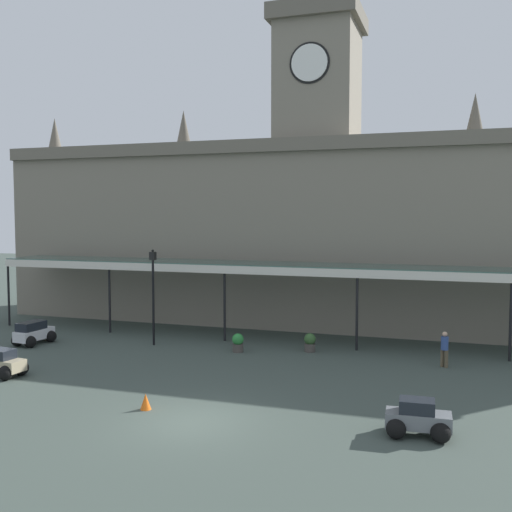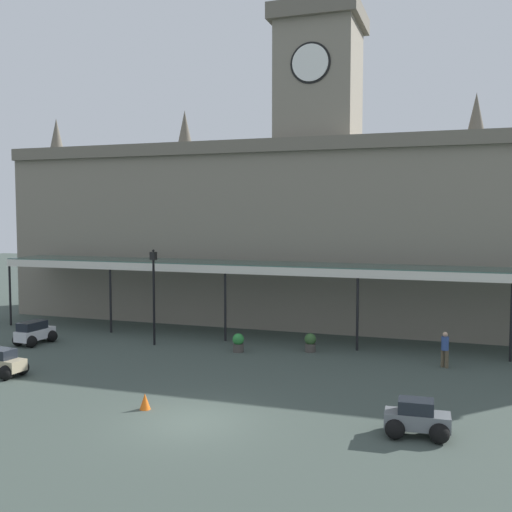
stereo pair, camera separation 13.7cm
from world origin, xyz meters
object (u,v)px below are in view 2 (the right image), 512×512
planter_near_kerb (238,342)px  planter_forecourt_centre (310,342)px  car_white_estate (35,334)px  car_grey_sedan (417,421)px  traffic_cone (145,401)px  pedestrian_near_entrance (445,348)px  victorian_lamppost (154,286)px  car_beige_sedan (2,364)px

planter_near_kerb → planter_forecourt_centre: bearing=19.2°
car_white_estate → planter_near_kerb: 11.37m
car_grey_sedan → planter_forecourt_centre: car_grey_sedan is taller
planter_near_kerb → planter_forecourt_centre: (3.52, 1.22, 0.00)m
traffic_cone → planter_forecourt_centre: planter_forecourt_centre is taller
car_grey_sedan → planter_near_kerb: size_ratio=2.18×
car_grey_sedan → pedestrian_near_entrance: bearing=85.9°
car_grey_sedan → pedestrian_near_entrance: (0.67, 9.27, 0.41)m
car_grey_sedan → car_white_estate: bearing=160.5°
car_grey_sedan → car_white_estate: 21.98m
planter_forecourt_centre → pedestrian_near_entrance: bearing=-9.4°
car_white_estate → traffic_cone: 13.61m
planter_near_kerb → planter_forecourt_centre: 3.72m
car_grey_sedan → car_white_estate: car_white_estate is taller
victorian_lamppost → planter_near_kerb: victorian_lamppost is taller
car_white_estate → car_beige_sedan: bearing=-62.8°
car_grey_sedan → victorian_lamppost: 17.34m
car_grey_sedan → traffic_cone: bearing=-177.3°
car_grey_sedan → planter_forecourt_centre: 11.98m
car_beige_sedan → victorian_lamppost: size_ratio=0.41×
car_beige_sedan → car_grey_sedan: size_ratio=1.02×
car_beige_sedan → pedestrian_near_entrance: (18.42, 7.71, 0.41)m
victorian_lamppost → car_grey_sedan: bearing=-32.7°
car_beige_sedan → car_white_estate: bearing=117.2°
car_white_estate → traffic_cone: (11.16, -7.78, -0.27)m
car_white_estate → victorian_lamppost: (6.31, 1.93, 2.65)m
car_beige_sedan → traffic_cone: car_beige_sedan is taller
car_white_estate → victorian_lamppost: victorian_lamppost is taller
victorian_lamppost → planter_near_kerb: 5.62m
pedestrian_near_entrance → car_beige_sedan: bearing=-157.3°
car_grey_sedan → pedestrian_near_entrance: pedestrian_near_entrance is taller
planter_forecourt_centre → car_white_estate: bearing=-168.3°
traffic_cone → planter_forecourt_centre: (3.57, 10.83, 0.20)m
pedestrian_near_entrance → planter_forecourt_centre: pedestrian_near_entrance is taller
pedestrian_near_entrance → planter_forecourt_centre: 6.75m
planter_near_kerb → car_beige_sedan: bearing=-137.4°
planter_near_kerb → traffic_cone: bearing=-90.3°
planter_near_kerb → victorian_lamppost: bearing=178.7°
victorian_lamppost → planter_near_kerb: size_ratio=5.42×
car_white_estate → victorian_lamppost: size_ratio=0.45×
pedestrian_near_entrance → victorian_lamppost: bearing=-180.0°
victorian_lamppost → planter_forecourt_centre: 8.93m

